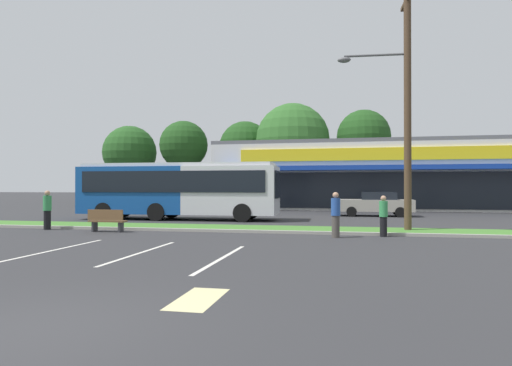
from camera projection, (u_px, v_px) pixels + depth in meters
ground_plane at (32, 330)px, 6.00m from camera, size 240.00×240.00×0.00m
grass_median at (252, 229)px, 19.71m from camera, size 56.00×2.20×0.12m
curb_lip at (246, 231)px, 18.51m from camera, size 56.00×0.24×0.12m
parking_stripe_0 at (58, 249)px, 13.62m from camera, size 0.12×4.80×0.01m
parking_stripe_1 at (141, 252)px, 12.96m from camera, size 0.12×4.80×0.01m
parking_stripe_2 at (222, 258)px, 11.93m from camera, size 0.12×4.80×0.01m
lot_arrow at (198, 299)px, 7.63m from camera, size 0.70×1.60×0.01m
storefront_building at (369, 176)px, 39.69m from camera, size 25.85×12.58×5.67m
tree_far_left at (130, 152)px, 56.62m from camera, size 6.73×6.73×9.59m
tree_left at (184, 145)px, 54.08m from camera, size 5.84×5.84×9.85m
tree_mid_left at (245, 147)px, 53.53m from camera, size 6.20×6.20×9.72m
tree_mid at (293, 140)px, 50.43m from camera, size 8.29×8.29×11.29m
tree_mid_right at (364, 137)px, 49.08m from camera, size 5.86×5.86×10.35m
utility_pole at (404, 100)px, 18.62m from camera, size 3.03×2.40×10.36m
city_bus at (179, 189)px, 25.80m from camera, size 11.63×2.91×3.25m
bus_stop_bench at (107, 220)px, 18.79m from camera, size 1.60×0.45×0.95m
car_0 at (376, 204)px, 28.75m from camera, size 4.76×1.95×1.55m
car_1 at (139, 202)px, 32.73m from camera, size 4.63×1.96×1.48m
pedestrian_near_bench at (383, 216)px, 17.05m from camera, size 0.32×0.32×1.57m
pedestrian_by_pole at (47, 210)px, 19.82m from camera, size 0.35×0.35×1.74m
pedestrian_mid at (336, 215)px, 16.74m from camera, size 0.34×0.34×1.71m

